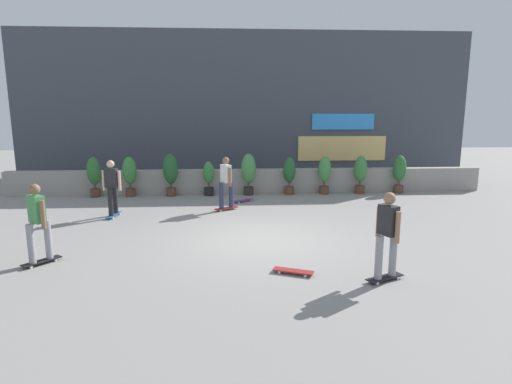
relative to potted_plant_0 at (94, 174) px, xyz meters
The scene contains 18 objects.
ground_plane 7.95m from the potted_plant_0, 44.61° to the right, with size 48.00×48.00×0.00m, color gray.
planter_wall 5.66m from the potted_plant_0, ahead, with size 18.00×0.40×0.90m, color gray.
building_backdrop 7.57m from the potted_plant_0, 38.30° to the left, with size 20.00×2.08×6.50m.
potted_plant_0 is the anchor object (origin of this frame).
potted_plant_1 1.27m from the potted_plant_0, ahead, with size 0.50×0.50×1.47m.
potted_plant_2 2.75m from the potted_plant_0, ahead, with size 0.54×0.54×1.56m.
potted_plant_3 4.14m from the potted_plant_0, ahead, with size 0.40×0.40×1.27m.
potted_plant_4 5.61m from the potted_plant_0, ahead, with size 0.54×0.54×1.55m.
potted_plant_5 7.13m from the potted_plant_0, ahead, with size 0.46×0.46×1.39m.
potted_plant_6 8.46m from the potted_plant_0, ahead, with size 0.47×0.47×1.42m.
potted_plant_7 9.84m from the potted_plant_0, ahead, with size 0.48×0.48×1.43m.
potted_plant_8 11.34m from the potted_plant_0, ahead, with size 0.48×0.48×1.44m.
skater_by_wall_left 3.36m from the potted_plant_0, 64.73° to the right, with size 0.56×0.82×1.70m.
skater_foreground 11.37m from the potted_plant_0, 46.85° to the right, with size 0.81×0.52×1.70m.
skater_mid_plaza 7.04m from the potted_plant_0, 82.14° to the right, with size 0.67×0.74×1.70m.
skater_far_right 5.35m from the potted_plant_0, 26.58° to the right, with size 0.79×0.58×1.70m.
skateboard_near_camera 9.98m from the potted_plant_0, 52.11° to the right, with size 0.81×0.50×0.08m.
skateboard_aside 5.57m from the potted_plant_0, 12.51° to the right, with size 0.77×0.61×0.08m.
Camera 1 is at (-0.76, -10.20, 3.19)m, focal length 30.18 mm.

